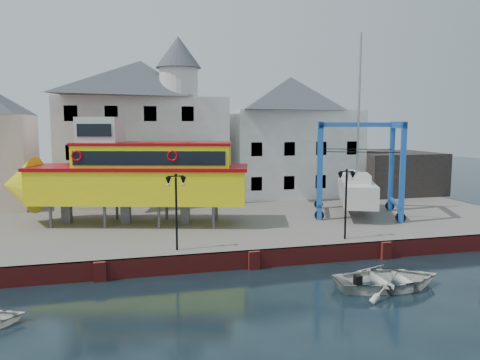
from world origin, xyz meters
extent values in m
plane|color=black|center=(0.00, 0.00, 0.00)|extent=(140.00, 140.00, 0.00)
cube|color=#615C56|center=(0.00, 11.00, 0.50)|extent=(44.00, 22.00, 1.00)
cube|color=maroon|center=(0.00, 0.12, 0.50)|extent=(44.00, 0.25, 1.00)
cube|color=maroon|center=(-8.00, -0.05, 0.50)|extent=(0.60, 0.36, 1.00)
cube|color=maroon|center=(0.00, -0.05, 0.50)|extent=(0.60, 0.36, 1.00)
cube|color=maroon|center=(8.00, -0.05, 0.50)|extent=(0.60, 0.36, 1.00)
cube|color=silver|center=(-5.00, 18.50, 5.50)|extent=(14.00, 8.00, 9.00)
pyramid|color=#3C4348|center=(-5.00, 18.50, 11.60)|extent=(14.00, 8.00, 3.20)
cube|color=black|center=(-10.50, 14.54, 2.60)|extent=(1.00, 0.08, 1.20)
cube|color=black|center=(-7.50, 14.54, 2.60)|extent=(1.00, 0.08, 1.20)
cube|color=black|center=(-4.50, 14.54, 2.60)|extent=(1.00, 0.08, 1.20)
cube|color=black|center=(-1.50, 14.54, 2.60)|extent=(1.00, 0.08, 1.20)
cube|color=black|center=(-10.50, 14.54, 5.60)|extent=(1.00, 0.08, 1.20)
cube|color=black|center=(-7.50, 14.54, 5.60)|extent=(1.00, 0.08, 1.20)
cube|color=black|center=(-4.50, 14.54, 5.60)|extent=(1.00, 0.08, 1.20)
cube|color=black|center=(-1.50, 14.54, 5.60)|extent=(1.00, 0.08, 1.20)
cube|color=black|center=(-10.50, 14.54, 8.60)|extent=(1.00, 0.08, 1.20)
cube|color=black|center=(-7.50, 14.54, 8.60)|extent=(1.00, 0.08, 1.20)
cube|color=black|center=(-4.50, 14.54, 8.60)|extent=(1.00, 0.08, 1.20)
cube|color=black|center=(-1.50, 14.54, 8.60)|extent=(1.00, 0.08, 1.20)
cylinder|color=silver|center=(-2.00, 16.10, 11.20)|extent=(3.20, 3.20, 2.40)
cone|color=#3C4348|center=(-2.00, 16.10, 13.70)|extent=(3.80, 3.80, 2.60)
cube|color=silver|center=(9.00, 19.00, 5.00)|extent=(12.00, 8.00, 8.00)
pyramid|color=#3C4348|center=(9.00, 19.00, 10.60)|extent=(12.00, 8.00, 3.20)
cube|color=black|center=(4.50, 15.04, 2.60)|extent=(1.00, 0.08, 1.20)
cube|color=black|center=(7.50, 15.04, 2.60)|extent=(1.00, 0.08, 1.20)
cube|color=black|center=(10.50, 15.04, 2.60)|extent=(1.00, 0.08, 1.20)
cube|color=black|center=(13.50, 15.04, 2.60)|extent=(1.00, 0.08, 1.20)
cube|color=black|center=(4.50, 15.04, 5.60)|extent=(1.00, 0.08, 1.20)
cube|color=black|center=(7.50, 15.04, 5.60)|extent=(1.00, 0.08, 1.20)
cube|color=black|center=(10.50, 15.04, 5.60)|extent=(1.00, 0.08, 1.20)
cube|color=black|center=(13.50, 15.04, 5.60)|extent=(1.00, 0.08, 1.20)
cube|color=black|center=(19.00, 17.00, 3.00)|extent=(8.00, 7.00, 4.00)
cylinder|color=black|center=(-4.00, 1.20, 3.00)|extent=(0.12, 0.12, 4.00)
cube|color=black|center=(-4.00, 1.20, 5.05)|extent=(0.90, 0.06, 0.06)
sphere|color=black|center=(-4.00, 1.20, 5.12)|extent=(0.16, 0.16, 0.16)
cone|color=black|center=(-4.40, 1.20, 4.78)|extent=(0.32, 0.32, 0.45)
sphere|color=silver|center=(-4.40, 1.20, 4.60)|extent=(0.18, 0.18, 0.18)
cone|color=black|center=(-3.60, 1.20, 4.78)|extent=(0.32, 0.32, 0.45)
sphere|color=silver|center=(-3.60, 1.20, 4.60)|extent=(0.18, 0.18, 0.18)
cylinder|color=black|center=(6.00, 1.20, 3.00)|extent=(0.12, 0.12, 4.00)
cube|color=black|center=(6.00, 1.20, 5.05)|extent=(0.90, 0.06, 0.06)
sphere|color=black|center=(6.00, 1.20, 5.12)|extent=(0.16, 0.16, 0.16)
cone|color=black|center=(5.60, 1.20, 4.78)|extent=(0.32, 0.32, 0.45)
sphere|color=silver|center=(5.60, 1.20, 4.60)|extent=(0.18, 0.18, 0.18)
cone|color=black|center=(6.40, 1.20, 4.78)|extent=(0.32, 0.32, 0.45)
sphere|color=silver|center=(6.40, 1.20, 4.60)|extent=(0.18, 0.18, 0.18)
cylinder|color=#59595E|center=(-11.43, 8.55, 1.76)|extent=(0.25, 0.25, 1.53)
cylinder|color=#59595E|center=(-10.68, 11.31, 1.76)|extent=(0.25, 0.25, 1.53)
cylinder|color=#59595E|center=(-7.99, 7.61, 1.76)|extent=(0.25, 0.25, 1.53)
cylinder|color=#59595E|center=(-7.24, 10.36, 1.76)|extent=(0.25, 0.25, 1.53)
cylinder|color=#59595E|center=(-4.55, 6.67, 1.76)|extent=(0.25, 0.25, 1.53)
cylinder|color=#59595E|center=(-3.79, 9.42, 1.76)|extent=(0.25, 0.25, 1.53)
cylinder|color=#59595E|center=(-1.11, 5.73, 1.76)|extent=(0.25, 0.25, 1.53)
cylinder|color=#59595E|center=(-0.35, 8.48, 1.76)|extent=(0.25, 0.25, 1.53)
cube|color=#59595E|center=(-10.56, 9.80, 1.76)|extent=(0.72, 0.65, 1.53)
cube|color=#59595E|center=(-6.63, 8.72, 1.76)|extent=(0.72, 0.65, 1.53)
cube|color=#59595E|center=(-2.70, 7.64, 1.76)|extent=(0.72, 0.65, 1.53)
cube|color=#FFF712|center=(-5.65, 8.45, 3.65)|extent=(14.79, 7.51, 2.24)
cone|color=#FFF712|center=(-13.61, 10.63, 3.65)|extent=(3.19, 4.33, 3.87)
cube|color=#A0050E|center=(-5.65, 8.45, 4.87)|extent=(15.13, 7.75, 0.22)
cube|color=#FFF712|center=(-4.66, 8.18, 5.59)|extent=(10.75, 6.04, 1.63)
cube|color=black|center=(-5.13, 6.48, 5.64)|extent=(9.46, 2.64, 0.92)
cube|color=black|center=(-4.20, 9.88, 5.64)|extent=(9.46, 2.64, 0.92)
cube|color=#A0050E|center=(-4.66, 8.18, 6.50)|extent=(10.97, 6.19, 0.18)
cube|color=silver|center=(-8.11, 9.12, 7.33)|extent=(3.26, 3.26, 1.86)
cube|color=black|center=(-8.46, 7.81, 7.41)|extent=(2.16, 0.65, 0.82)
torus|color=#A0050E|center=(-9.57, 7.64, 5.79)|extent=(0.73, 0.33, 0.71)
torus|color=#A0050E|center=(-3.67, 6.03, 5.79)|extent=(0.73, 0.33, 0.71)
cube|color=#205DAA|center=(6.74, 6.66, 4.45)|extent=(0.45, 0.45, 6.90)
cylinder|color=black|center=(6.74, 6.66, 1.35)|extent=(0.73, 0.49, 0.69)
cube|color=#205DAA|center=(8.52, 10.88, 4.45)|extent=(0.45, 0.45, 6.90)
cylinder|color=black|center=(8.52, 10.88, 1.35)|extent=(0.73, 0.49, 0.69)
cube|color=#205DAA|center=(11.88, 4.49, 4.45)|extent=(0.45, 0.45, 6.90)
cylinder|color=black|center=(11.88, 4.49, 1.35)|extent=(0.73, 0.49, 0.69)
cube|color=#205DAA|center=(13.65, 8.72, 4.45)|extent=(0.45, 0.45, 6.90)
cylinder|color=black|center=(13.65, 8.72, 1.35)|extent=(0.73, 0.49, 0.69)
cube|color=#205DAA|center=(7.63, 8.77, 7.73)|extent=(2.23, 4.68, 0.48)
cube|color=#205DAA|center=(7.63, 8.77, 1.99)|extent=(2.14, 4.64, 0.21)
cube|color=#205DAA|center=(12.76, 6.61, 7.73)|extent=(2.23, 4.68, 0.48)
cube|color=#205DAA|center=(12.76, 6.61, 1.99)|extent=(2.14, 4.64, 0.21)
cube|color=#205DAA|center=(11.09, 9.80, 7.73)|extent=(5.59, 2.61, 0.35)
cube|color=silver|center=(10.20, 7.69, 2.77)|extent=(4.96, 7.69, 1.58)
cone|color=silver|center=(11.90, 11.73, 2.77)|extent=(2.70, 2.33, 2.27)
cube|color=#59595E|center=(10.20, 7.69, 1.64)|extent=(0.91, 1.73, 0.69)
cube|color=silver|center=(10.01, 7.23, 3.86)|extent=(2.60, 3.34, 0.59)
cylinder|color=#99999E|center=(10.39, 8.14, 8.99)|extent=(0.21, 0.21, 10.84)
cube|color=black|center=(9.51, 6.05, 5.84)|extent=(4.95, 2.17, 0.05)
cube|color=black|center=(10.89, 9.32, 5.84)|extent=(4.95, 2.17, 0.05)
imported|color=silver|center=(5.47, -4.42, 0.00)|extent=(5.42, 4.00, 1.08)
camera|label=1|loc=(-6.71, -23.70, 7.90)|focal=35.00mm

